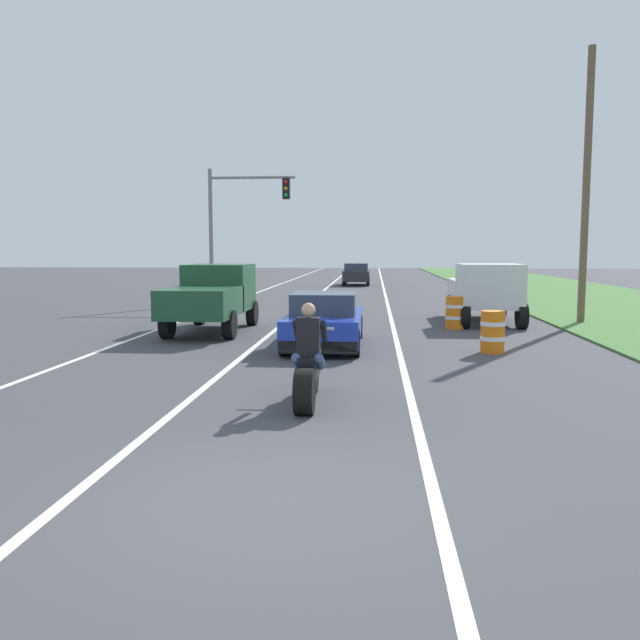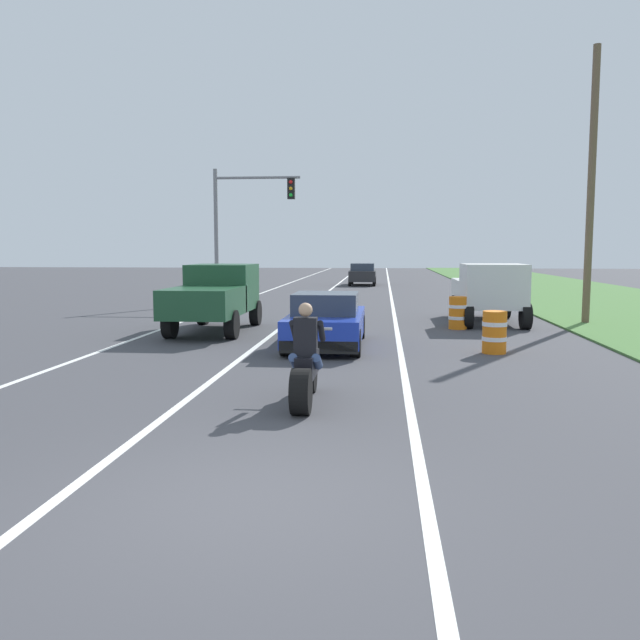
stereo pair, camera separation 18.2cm
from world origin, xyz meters
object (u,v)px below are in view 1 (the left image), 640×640
motorcycle_with_rider (308,368)px  construction_barrel_nearest (493,332)px  traffic_light_mast_near (236,215)px  distant_car_far_ahead (356,274)px  sports_car_blue (325,322)px  construction_barrel_mid (455,312)px  pickup_truck_right_shoulder_white (484,290)px  pickup_truck_left_lane_dark_green (212,295)px

motorcycle_with_rider → construction_barrel_nearest: motorcycle_with_rider is taller
traffic_light_mast_near → distant_car_far_ahead: bearing=72.7°
sports_car_blue → construction_barrel_mid: size_ratio=4.30×
pickup_truck_right_shoulder_white → construction_barrel_nearest: 6.64m
construction_barrel_mid → pickup_truck_right_shoulder_white: bearing=57.1°
construction_barrel_mid → sports_car_blue: bearing=-132.5°
sports_car_blue → traffic_light_mast_near: (-4.92, 12.76, 3.32)m
distant_car_far_ahead → pickup_truck_left_lane_dark_green: bearing=-97.9°
sports_car_blue → traffic_light_mast_near: bearing=111.1°
pickup_truck_right_shoulder_white → construction_barrel_nearest: (-0.87, -6.56, -0.60)m
traffic_light_mast_near → motorcycle_with_rider: bearing=-74.9°
motorcycle_with_rider → construction_barrel_mid: bearing=71.2°
motorcycle_with_rider → pickup_truck_right_shoulder_white: 13.02m
pickup_truck_left_lane_dark_green → distant_car_far_ahead: pickup_truck_left_lane_dark_green is taller
pickup_truck_left_lane_dark_green → pickup_truck_right_shoulder_white: bearing=20.3°
pickup_truck_left_lane_dark_green → construction_barrel_mid: (7.28, 1.30, -0.60)m
motorcycle_with_rider → pickup_truck_left_lane_dark_green: bearing=112.7°
motorcycle_with_rider → pickup_truck_right_shoulder_white: size_ratio=0.46×
distant_car_far_ahead → pickup_truck_right_shoulder_white: bearing=-77.9°
sports_car_blue → construction_barrel_mid: 5.51m
pickup_truck_left_lane_dark_green → traffic_light_mast_near: size_ratio=0.80×
sports_car_blue → construction_barrel_nearest: bearing=-9.4°
motorcycle_with_rider → construction_barrel_mid: motorcycle_with_rider is taller
pickup_truck_left_lane_dark_green → construction_barrel_mid: size_ratio=4.80×
pickup_truck_right_shoulder_white → sports_car_blue: bearing=-129.8°
pickup_truck_left_lane_dark_green → construction_barrel_nearest: bearing=-24.3°
construction_barrel_mid → construction_barrel_nearest: bearing=-86.1°
motorcycle_with_rider → distant_car_far_ahead: 34.84m
pickup_truck_right_shoulder_white → distant_car_far_ahead: 23.22m
motorcycle_with_rider → traffic_light_mast_near: bearing=105.1°
traffic_light_mast_near → construction_barrel_mid: size_ratio=6.00×
traffic_light_mast_near → distant_car_far_ahead: size_ratio=1.50×
traffic_light_mast_near → construction_barrel_nearest: traffic_light_mast_near is taller
traffic_light_mast_near → pickup_truck_left_lane_dark_green: bearing=-82.2°
pickup_truck_left_lane_dark_green → construction_barrel_mid: 7.42m
traffic_light_mast_near → construction_barrel_mid: traffic_light_mast_near is taller
motorcycle_with_rider → traffic_light_mast_near: 19.97m
construction_barrel_nearest → construction_barrel_mid: bearing=93.9°
pickup_truck_right_shoulder_white → construction_barrel_mid: (-1.18, -1.83, -0.60)m
pickup_truck_left_lane_dark_green → construction_barrel_nearest: 8.36m
motorcycle_with_rider → construction_barrel_mid: (3.51, 10.30, -0.09)m
distant_car_far_ahead → construction_barrel_nearest: bearing=-82.2°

